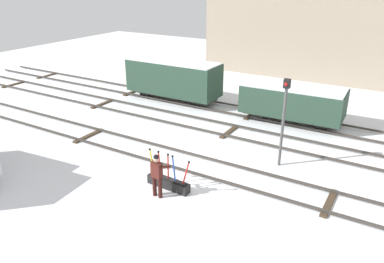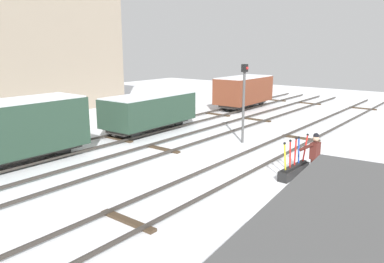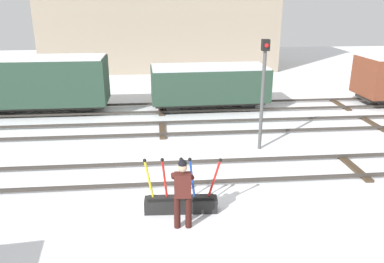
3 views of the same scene
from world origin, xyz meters
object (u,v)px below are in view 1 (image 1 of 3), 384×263
at_px(signal_post, 284,114).
at_px(rail_worker, 157,173).
at_px(freight_car_far_end, 173,78).
at_px(freight_car_back_track, 293,101).
at_px(switch_lever_frame, 168,182).

bearing_deg(signal_post, rail_worker, -123.28).
relative_size(freight_car_far_end, freight_car_back_track, 1.11).
bearing_deg(switch_lever_frame, rail_worker, -86.90).
height_order(rail_worker, freight_car_back_track, freight_car_back_track).
relative_size(switch_lever_frame, freight_car_far_end, 0.32).
distance_m(rail_worker, signal_post, 5.69).
xyz_separation_m(switch_lever_frame, freight_car_back_track, (1.94, 9.15, 0.95)).
height_order(switch_lever_frame, freight_car_far_end, freight_car_far_end).
xyz_separation_m(rail_worker, freight_car_far_end, (-5.77, 9.83, 0.50)).
bearing_deg(switch_lever_frame, freight_car_back_track, 81.10).
bearing_deg(switch_lever_frame, freight_car_far_end, 125.28).
distance_m(freight_car_far_end, freight_car_back_track, 7.71).
xyz_separation_m(switch_lever_frame, rail_worker, (0.00, -0.68, 0.71)).
distance_m(switch_lever_frame, freight_car_far_end, 10.88).
height_order(rail_worker, signal_post, signal_post).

